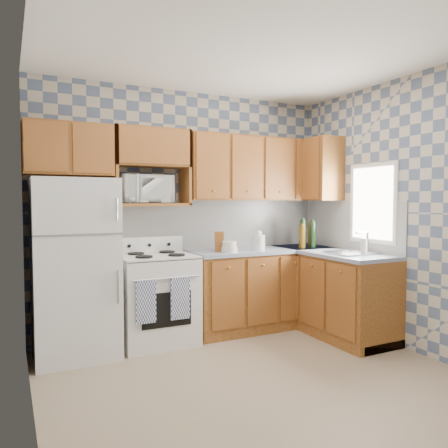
{
  "coord_description": "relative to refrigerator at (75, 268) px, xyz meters",
  "views": [
    {
      "loc": [
        -1.83,
        -3.03,
        1.47
      ],
      "look_at": [
        0.05,
        0.75,
        1.25
      ],
      "focal_mm": 35.0,
      "sensor_mm": 36.0,
      "label": 1
    }
  ],
  "objects": [
    {
      "name": "bottle_3",
      "position": [
        2.53,
        -0.14,
        0.21
      ],
      "size": [
        0.07,
        0.07,
        0.26
      ],
      "primitive_type": "cylinder",
      "color": "#4F3609",
      "rests_on": "countertop_back"
    },
    {
      "name": "countertop_right",
      "position": [
        2.67,
        -0.45,
        0.06
      ],
      "size": [
        0.63,
        1.6,
        0.04
      ],
      "primitive_type": "cube",
      "color": "slate",
      "rests_on": "base_cabinets_right"
    },
    {
      "name": "floor",
      "position": [
        1.27,
        -1.25,
        -0.84
      ],
      "size": [
        3.4,
        3.4,
        0.0
      ],
      "primitive_type": "plane",
      "color": "#89755B",
      "rests_on": "ground"
    },
    {
      "name": "bottle_0",
      "position": [
        2.6,
        -0.06,
        0.24
      ],
      "size": [
        0.07,
        0.07,
        0.33
      ],
      "primitive_type": "cylinder",
      "color": "black",
      "rests_on": "countertop_back"
    },
    {
      "name": "base_cabinets_right",
      "position": [
        2.67,
        -0.45,
        -0.4
      ],
      "size": [
        0.6,
        1.6,
        0.88
      ],
      "primitive_type": "cube",
      "color": "#5F2E14",
      "rests_on": "floor"
    },
    {
      "name": "upper_cabinets_back",
      "position": [
        2.1,
        0.19,
        1.01
      ],
      "size": [
        1.75,
        0.33,
        0.74
      ],
      "primitive_type": "cube",
      "color": "#5F2E14",
      "rests_on": "back_wall"
    },
    {
      "name": "base_cabinets_back",
      "position": [
        2.1,
        0.05,
        -0.4
      ],
      "size": [
        1.75,
        0.6,
        0.88
      ],
      "primitive_type": "cube",
      "color": "#5F2E14",
      "rests_on": "floor"
    },
    {
      "name": "upper_cabinets_right",
      "position": [
        2.81,
        0.0,
        1.01
      ],
      "size": [
        0.33,
        0.7,
        0.74
      ],
      "primitive_type": "cube",
      "color": "#5F2E14",
      "rests_on": "right_wall"
    },
    {
      "name": "soap_bottle",
      "position": [
        2.71,
        -0.94,
        0.17
      ],
      "size": [
        0.06,
        0.06,
        0.17
      ],
      "primitive_type": "cylinder",
      "color": "silver",
      "rests_on": "countertop_right"
    },
    {
      "name": "upper_cabinets_fridge",
      "position": [
        -0.02,
        0.19,
        1.13
      ],
      "size": [
        0.82,
        0.33,
        0.5
      ],
      "primitive_type": "cube",
      "color": "#5F2E14",
      "rests_on": "back_wall"
    },
    {
      "name": "electric_kettle",
      "position": [
        1.96,
        -0.1,
        0.17
      ],
      "size": [
        0.14,
        0.14,
        0.17
      ],
      "primitive_type": "cylinder",
      "color": "silver",
      "rests_on": "countertop_back"
    },
    {
      "name": "bottle_2",
      "position": [
        2.75,
        -0.02,
        0.22
      ],
      "size": [
        0.07,
        0.07,
        0.28
      ],
      "primitive_type": "cylinder",
      "color": "#4F3609",
      "rests_on": "countertop_back"
    },
    {
      "name": "dish_towel_left",
      "position": [
        0.59,
        -0.32,
        -0.32
      ],
      "size": [
        0.2,
        0.02,
        0.41
      ],
      "primitive_type": "cube",
      "color": "navy",
      "rests_on": "stove_body"
    },
    {
      "name": "backguard",
      "position": [
        0.8,
        0.3,
        0.16
      ],
      "size": [
        0.76,
        0.08,
        0.17
      ],
      "primitive_type": "cube",
      "color": "silver",
      "rests_on": "cooktop"
    },
    {
      "name": "backsplash_right",
      "position": [
        2.96,
        -0.45,
        0.36
      ],
      "size": [
        0.02,
        1.6,
        0.56
      ],
      "primitive_type": "cube",
      "color": "silver",
      "rests_on": "right_wall"
    },
    {
      "name": "cooktop",
      "position": [
        0.8,
        0.03,
        0.07
      ],
      "size": [
        0.76,
        0.65,
        0.02
      ],
      "primitive_type": "cube",
      "color": "silver",
      "rests_on": "stove_body"
    },
    {
      "name": "bottle_1",
      "position": [
        2.7,
        -0.12,
        0.23
      ],
      "size": [
        0.07,
        0.07,
        0.31
      ],
      "primitive_type": "cylinder",
      "color": "black",
      "rests_on": "countertop_back"
    },
    {
      "name": "microwave",
      "position": [
        0.74,
        0.21,
        0.76
      ],
      "size": [
        0.57,
        0.42,
        0.29
      ],
      "primitive_type": "imported",
      "rotation": [
        0.0,
        0.0,
        0.11
      ],
      "color": "silver",
      "rests_on": "microwave_shelf"
    },
    {
      "name": "food_containers",
      "position": [
        1.59,
        -0.1,
        0.14
      ],
      "size": [
        0.17,
        0.17,
        0.12
      ],
      "primitive_type": null,
      "color": "silver",
      "rests_on": "countertop_back"
    },
    {
      "name": "sink",
      "position": [
        2.67,
        -0.8,
        0.09
      ],
      "size": [
        0.48,
        0.4,
        0.03
      ],
      "primitive_type": "cube",
      "color": "#B7B7BC",
      "rests_on": "countertop_right"
    },
    {
      "name": "stove_body",
      "position": [
        0.8,
        0.03,
        -0.39
      ],
      "size": [
        0.76,
        0.65,
        0.9
      ],
      "primitive_type": "cube",
      "color": "silver",
      "rests_on": "floor"
    },
    {
      "name": "dish_towel_right",
      "position": [
        0.94,
        -0.32,
        -0.32
      ],
      "size": [
        0.2,
        0.02,
        0.41
      ],
      "primitive_type": "cube",
      "color": "navy",
      "rests_on": "stove_body"
    },
    {
      "name": "back_wall",
      "position": [
        1.27,
        0.35,
        0.51
      ],
      "size": [
        3.4,
        0.02,
        2.7
      ],
      "primitive_type": "cube",
      "color": "slate",
      "rests_on": "ground"
    },
    {
      "name": "refrigerator",
      "position": [
        0.0,
        0.0,
        0.0
      ],
      "size": [
        0.75,
        0.7,
        1.68
      ],
      "primitive_type": "cube",
      "color": "silver",
      "rests_on": "floor"
    },
    {
      "name": "backsplash_back",
      "position": [
        1.68,
        0.34,
        0.36
      ],
      "size": [
        2.6,
        0.02,
        0.56
      ],
      "primitive_type": "cube",
      "color": "silver",
      "rests_on": "back_wall"
    },
    {
      "name": "countertop_back",
      "position": [
        2.1,
        0.05,
        0.06
      ],
      "size": [
        1.77,
        0.63,
        0.04
      ],
      "primitive_type": "cube",
      "color": "slate",
      "rests_on": "base_cabinets_back"
    },
    {
      "name": "window",
      "position": [
        2.96,
        -0.8,
        0.61
      ],
      "size": [
        0.02,
        0.66,
        0.86
      ],
      "primitive_type": "cube",
      "color": "white",
      "rests_on": "right_wall"
    },
    {
      "name": "right_wall",
      "position": [
        2.97,
        -1.25,
        0.51
      ],
      "size": [
        0.02,
        3.2,
        2.7
      ],
      "primitive_type": "cube",
      "color": "slate",
      "rests_on": "ground"
    },
    {
      "name": "microwave_shelf",
      "position": [
        0.8,
        0.19,
        0.6
      ],
      "size": [
        0.8,
        0.33,
        0.03
      ],
      "primitive_type": "cube",
      "color": "#5F2E14",
      "rests_on": "back_wall"
    },
    {
      "name": "knife_block",
      "position": [
        1.53,
        0.02,
        0.19
      ],
      "size": [
        0.13,
        0.13,
        0.22
      ],
      "primitive_type": "cube",
      "rotation": [
        0.0,
        0.0,
        -0.4
      ],
      "color": "brown",
      "rests_on": "countertop_back"
    }
  ]
}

